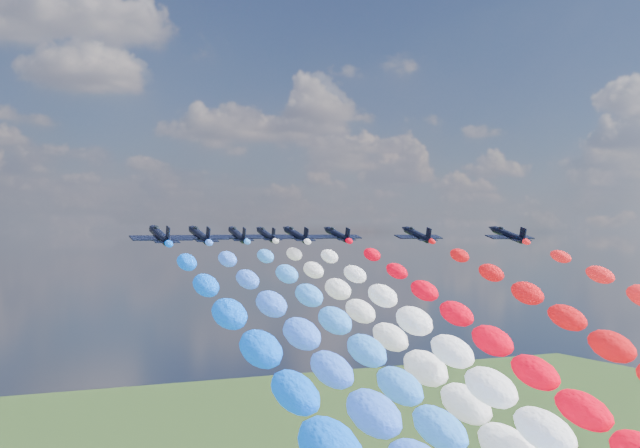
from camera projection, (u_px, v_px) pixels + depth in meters
name	position (u px, v px, depth m)	size (l,w,h in m)	color
jet_0	(160.00, 235.00, 131.68)	(9.42, 12.64, 2.78)	black
jet_1	(200.00, 235.00, 145.73)	(9.42, 12.64, 2.78)	black
jet_2	(238.00, 235.00, 161.74)	(9.42, 12.64, 2.78)	black
trail_2	(422.00, 427.00, 101.97)	(6.77, 128.09, 50.46)	#2E81FA
jet_3	(296.00, 235.00, 160.85)	(9.42, 12.64, 2.78)	black
trail_3	(517.00, 429.00, 101.08)	(6.77, 128.09, 50.46)	white
jet_4	(266.00, 235.00, 176.05)	(9.42, 12.64, 2.78)	black
trail_4	(442.00, 403.00, 116.28)	(6.77, 128.09, 50.46)	silver
jet_5	(337.00, 235.00, 171.97)	(9.42, 12.64, 2.78)	black
trail_5	(558.00, 409.00, 112.20)	(6.77, 128.09, 50.46)	#EF0017
jet_6	(417.00, 235.00, 166.03)	(9.42, 12.64, 2.78)	black
jet_7	(508.00, 235.00, 159.23)	(9.42, 12.64, 2.78)	black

